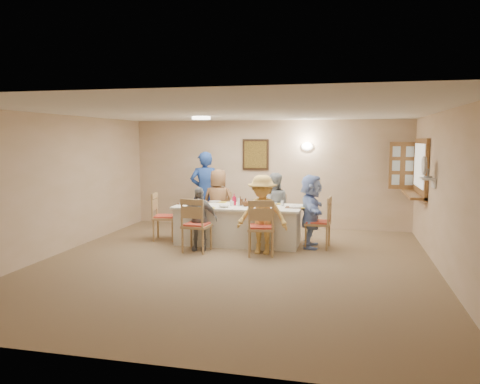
% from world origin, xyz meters
% --- Properties ---
extents(ground, '(7.00, 7.00, 0.00)m').
position_xyz_m(ground, '(0.00, 0.00, 0.00)').
color(ground, '#90734D').
extents(room_walls, '(7.00, 7.00, 7.00)m').
position_xyz_m(room_walls, '(0.00, 0.00, 1.51)').
color(room_walls, beige).
rests_on(room_walls, ground).
extents(wall_picture, '(0.62, 0.05, 0.72)m').
position_xyz_m(wall_picture, '(-0.30, 3.46, 1.70)').
color(wall_picture, '#3F2716').
rests_on(wall_picture, room_walls).
extents(wall_sconce, '(0.26, 0.09, 0.18)m').
position_xyz_m(wall_sconce, '(0.90, 3.44, 1.90)').
color(wall_sconce, white).
rests_on(wall_sconce, room_walls).
extents(ceiling_light, '(0.36, 0.36, 0.05)m').
position_xyz_m(ceiling_light, '(-1.00, 1.50, 2.47)').
color(ceiling_light, white).
rests_on(ceiling_light, room_walls).
extents(serving_hatch, '(0.06, 1.50, 1.15)m').
position_xyz_m(serving_hatch, '(3.21, 2.40, 1.50)').
color(serving_hatch, '#9B6938').
rests_on(serving_hatch, room_walls).
extents(hatch_sill, '(0.30, 1.50, 0.05)m').
position_xyz_m(hatch_sill, '(3.09, 2.40, 0.97)').
color(hatch_sill, '#9B6938').
rests_on(hatch_sill, room_walls).
extents(shutter_door, '(0.55, 0.04, 1.00)m').
position_xyz_m(shutter_door, '(2.95, 3.16, 1.50)').
color(shutter_door, '#9B6938').
rests_on(shutter_door, room_walls).
extents(fan_shelf, '(0.22, 0.36, 0.03)m').
position_xyz_m(fan_shelf, '(3.13, 1.05, 1.40)').
color(fan_shelf, white).
rests_on(fan_shelf, room_walls).
extents(desk_fan, '(0.30, 0.30, 0.28)m').
position_xyz_m(desk_fan, '(3.10, 1.05, 1.55)').
color(desk_fan, '#A5A5A8').
rests_on(desk_fan, fan_shelf).
extents(dining_table, '(2.48, 1.05, 0.76)m').
position_xyz_m(dining_table, '(-0.27, 1.56, 0.38)').
color(dining_table, white).
rests_on(dining_table, ground).
extents(chair_back_left, '(0.48, 0.48, 0.93)m').
position_xyz_m(chair_back_left, '(-0.87, 2.36, 0.46)').
color(chair_back_left, tan).
rests_on(chair_back_left, ground).
extents(chair_back_right, '(0.49, 0.49, 0.90)m').
position_xyz_m(chair_back_right, '(0.33, 2.36, 0.45)').
color(chair_back_right, tan).
rests_on(chair_back_right, ground).
extents(chair_front_left, '(0.52, 0.52, 1.01)m').
position_xyz_m(chair_front_left, '(-0.87, 0.76, 0.50)').
color(chair_front_left, tan).
rests_on(chair_front_left, ground).
extents(chair_front_right, '(0.56, 0.56, 1.02)m').
position_xyz_m(chair_front_right, '(0.33, 0.76, 0.51)').
color(chair_front_right, tan).
rests_on(chair_front_right, ground).
extents(chair_left_end, '(0.54, 0.54, 0.98)m').
position_xyz_m(chair_left_end, '(-1.82, 1.56, 0.49)').
color(chair_left_end, tan).
rests_on(chair_left_end, ground).
extents(chair_right_end, '(0.51, 0.51, 0.99)m').
position_xyz_m(chair_right_end, '(1.28, 1.56, 0.50)').
color(chair_right_end, tan).
rests_on(chair_right_end, ground).
extents(diner_back_left, '(0.72, 0.49, 1.43)m').
position_xyz_m(diner_back_left, '(-0.87, 2.24, 0.71)').
color(diner_back_left, brown).
rests_on(diner_back_left, ground).
extents(diner_back_right, '(0.77, 0.65, 1.37)m').
position_xyz_m(diner_back_right, '(0.33, 2.24, 0.69)').
color(diner_back_right, '#94999F').
rests_on(diner_back_right, ground).
extents(diner_front_left, '(0.76, 0.45, 1.18)m').
position_xyz_m(diner_front_left, '(-0.87, 0.88, 0.59)').
color(diner_front_left, gray).
rests_on(diner_front_left, ground).
extents(diner_front_right, '(0.95, 0.57, 1.43)m').
position_xyz_m(diner_front_right, '(0.33, 0.88, 0.71)').
color(diner_front_right, '#F1BE5C').
rests_on(diner_front_right, ground).
extents(diner_right_end, '(1.35, 0.57, 1.40)m').
position_xyz_m(diner_right_end, '(1.15, 1.56, 0.70)').
color(diner_right_end, '#9BB8FA').
rests_on(diner_right_end, ground).
extents(caregiver, '(0.96, 0.90, 1.79)m').
position_xyz_m(caregiver, '(-1.32, 2.71, 0.89)').
color(caregiver, navy).
rests_on(caregiver, ground).
extents(placemat_fl, '(0.35, 0.26, 0.01)m').
position_xyz_m(placemat_fl, '(-0.87, 1.14, 0.76)').
color(placemat_fl, '#472B19').
rests_on(placemat_fl, dining_table).
extents(plate_fl, '(0.22, 0.22, 0.01)m').
position_xyz_m(plate_fl, '(-0.87, 1.14, 0.77)').
color(plate_fl, white).
rests_on(plate_fl, dining_table).
extents(napkin_fl, '(0.13, 0.13, 0.01)m').
position_xyz_m(napkin_fl, '(-0.69, 1.09, 0.77)').
color(napkin_fl, yellow).
rests_on(napkin_fl, dining_table).
extents(placemat_fr, '(0.34, 0.25, 0.01)m').
position_xyz_m(placemat_fr, '(0.33, 1.14, 0.76)').
color(placemat_fr, '#472B19').
rests_on(placemat_fr, dining_table).
extents(plate_fr, '(0.24, 0.24, 0.01)m').
position_xyz_m(plate_fr, '(0.33, 1.14, 0.77)').
color(plate_fr, white).
rests_on(plate_fr, dining_table).
extents(napkin_fr, '(0.15, 0.15, 0.01)m').
position_xyz_m(napkin_fr, '(0.51, 1.09, 0.77)').
color(napkin_fr, yellow).
rests_on(napkin_fr, dining_table).
extents(placemat_bl, '(0.33, 0.25, 0.01)m').
position_xyz_m(placemat_bl, '(-0.87, 1.98, 0.76)').
color(placemat_bl, '#472B19').
rests_on(placemat_bl, dining_table).
extents(plate_bl, '(0.25, 0.25, 0.02)m').
position_xyz_m(plate_bl, '(-0.87, 1.98, 0.77)').
color(plate_bl, white).
rests_on(plate_bl, dining_table).
extents(napkin_bl, '(0.15, 0.15, 0.01)m').
position_xyz_m(napkin_bl, '(-0.69, 1.93, 0.77)').
color(napkin_bl, yellow).
rests_on(napkin_bl, dining_table).
extents(placemat_br, '(0.33, 0.25, 0.01)m').
position_xyz_m(placemat_br, '(0.33, 1.98, 0.76)').
color(placemat_br, '#472B19').
rests_on(placemat_br, dining_table).
extents(plate_br, '(0.23, 0.23, 0.01)m').
position_xyz_m(plate_br, '(0.33, 1.98, 0.77)').
color(plate_br, white).
rests_on(plate_br, dining_table).
extents(napkin_br, '(0.13, 0.13, 0.01)m').
position_xyz_m(napkin_br, '(0.51, 1.93, 0.77)').
color(napkin_br, yellow).
rests_on(napkin_br, dining_table).
extents(placemat_le, '(0.35, 0.26, 0.01)m').
position_xyz_m(placemat_le, '(-1.37, 1.56, 0.76)').
color(placemat_le, '#472B19').
rests_on(placemat_le, dining_table).
extents(plate_le, '(0.25, 0.25, 0.02)m').
position_xyz_m(plate_le, '(-1.37, 1.56, 0.77)').
color(plate_le, white).
rests_on(plate_le, dining_table).
extents(napkin_le, '(0.14, 0.14, 0.01)m').
position_xyz_m(napkin_le, '(-1.19, 1.51, 0.77)').
color(napkin_le, yellow).
rests_on(napkin_le, dining_table).
extents(placemat_re, '(0.38, 0.28, 0.01)m').
position_xyz_m(placemat_re, '(0.85, 1.56, 0.76)').
color(placemat_re, '#472B19').
rests_on(placemat_re, dining_table).
extents(plate_re, '(0.24, 0.24, 0.01)m').
position_xyz_m(plate_re, '(0.85, 1.56, 0.77)').
color(plate_re, white).
rests_on(plate_re, dining_table).
extents(napkin_re, '(0.13, 0.13, 0.01)m').
position_xyz_m(napkin_re, '(1.03, 1.51, 0.77)').
color(napkin_re, yellow).
rests_on(napkin_re, dining_table).
extents(teacup_a, '(0.12, 0.12, 0.10)m').
position_xyz_m(teacup_a, '(-1.09, 1.23, 0.81)').
color(teacup_a, white).
rests_on(teacup_a, dining_table).
extents(teacup_b, '(0.10, 0.10, 0.08)m').
position_xyz_m(teacup_b, '(0.11, 2.10, 0.80)').
color(teacup_b, white).
rests_on(teacup_b, dining_table).
extents(bowl_a, '(0.25, 0.25, 0.05)m').
position_xyz_m(bowl_a, '(-0.48, 1.27, 0.79)').
color(bowl_a, white).
rests_on(bowl_a, dining_table).
extents(bowl_b, '(0.21, 0.21, 0.06)m').
position_xyz_m(bowl_b, '(0.08, 1.80, 0.79)').
color(bowl_b, white).
rests_on(bowl_b, dining_table).
extents(condiment_ketchup, '(0.09, 0.09, 0.23)m').
position_xyz_m(condiment_ketchup, '(-0.36, 1.60, 0.88)').
color(condiment_ketchup, red).
rests_on(condiment_ketchup, dining_table).
extents(condiment_brown, '(0.12, 0.12, 0.18)m').
position_xyz_m(condiment_brown, '(-0.24, 1.60, 0.85)').
color(condiment_brown, '#4A2A13').
rests_on(condiment_brown, dining_table).
extents(condiment_malt, '(0.19, 0.19, 0.16)m').
position_xyz_m(condiment_malt, '(-0.11, 1.49, 0.84)').
color(condiment_malt, '#4A2A13').
rests_on(condiment_malt, dining_table).
extents(drinking_glass, '(0.07, 0.07, 0.10)m').
position_xyz_m(drinking_glass, '(-0.42, 1.61, 0.82)').
color(drinking_glass, silver).
rests_on(drinking_glass, dining_table).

